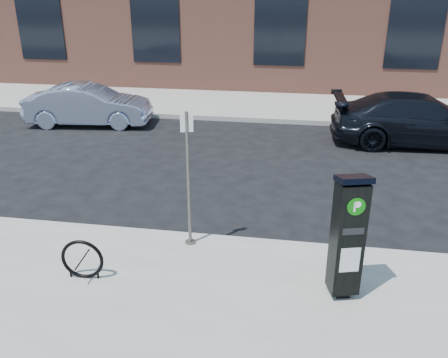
% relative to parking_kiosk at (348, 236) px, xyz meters
% --- Properties ---
extents(ground, '(120.00, 120.00, 0.00)m').
position_rel_parking_kiosk_xyz_m(ground, '(-1.74, 1.38, -1.12)').
color(ground, black).
rests_on(ground, ground).
extents(sidewalk_far, '(60.00, 12.00, 0.15)m').
position_rel_parking_kiosk_xyz_m(sidewalk_far, '(-1.74, 15.38, -1.04)').
color(sidewalk_far, gray).
rests_on(sidewalk_far, ground).
extents(curb_near, '(60.00, 0.12, 0.16)m').
position_rel_parking_kiosk_xyz_m(curb_near, '(-1.74, 1.36, -1.04)').
color(curb_near, '#9E9B93').
rests_on(curb_near, ground).
extents(curb_far, '(60.00, 0.12, 0.16)m').
position_rel_parking_kiosk_xyz_m(curb_far, '(-1.74, 9.40, -1.04)').
color(curb_far, '#9E9B93').
rests_on(curb_far, ground).
extents(parking_kiosk, '(0.52, 0.48, 1.88)m').
position_rel_parking_kiosk_xyz_m(parking_kiosk, '(0.00, 0.00, 0.00)').
color(parking_kiosk, black).
rests_on(parking_kiosk, sidewalk_near).
extents(sign_pole, '(0.20, 0.19, 2.32)m').
position_rel_parking_kiosk_xyz_m(sign_pole, '(-2.48, 1.08, 0.19)').
color(sign_pole, '#4F4B45').
rests_on(sign_pole, sidewalk_near).
extents(bike_rack, '(0.66, 0.10, 0.65)m').
position_rel_parking_kiosk_xyz_m(bike_rack, '(-3.84, -0.21, -0.65)').
color(bike_rack, black).
rests_on(bike_rack, sidewalk_near).
extents(car_silver, '(4.09, 1.84, 1.30)m').
position_rel_parking_kiosk_xyz_m(car_silver, '(-7.51, 8.21, -0.46)').
color(car_silver, '#9CA9C7').
rests_on(car_silver, ground).
extents(car_dark, '(5.00, 2.23, 1.43)m').
position_rel_parking_kiosk_xyz_m(car_dark, '(2.60, 7.88, -0.40)').
color(car_dark, black).
rests_on(car_dark, ground).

